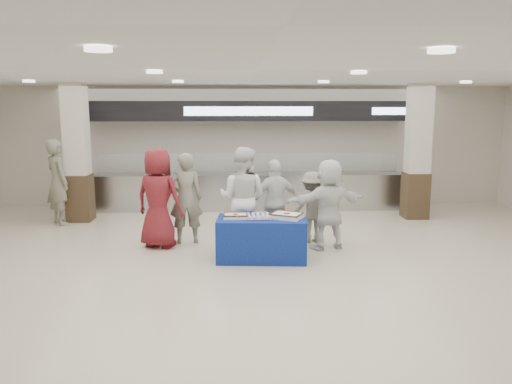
{
  "coord_description": "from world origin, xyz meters",
  "views": [
    {
      "loc": [
        -0.32,
        -7.48,
        2.7
      ],
      "look_at": [
        0.04,
        1.6,
        1.11
      ],
      "focal_mm": 35.0,
      "sensor_mm": 36.0,
      "label": 1
    }
  ],
  "objects_px": {
    "display_table": "(262,239)",
    "soldier_b": "(312,207)",
    "sheet_cake_right": "(287,215)",
    "soldier_bg": "(58,182)",
    "civilian_white": "(329,204)",
    "sheet_cake_left": "(236,215)",
    "civilian_maroon": "(158,198)",
    "soldier_a": "(186,198)",
    "cupcake_tray": "(258,217)",
    "chef_short": "(275,202)",
    "chef_tall": "(243,198)"
  },
  "relations": [
    {
      "from": "soldier_b",
      "to": "civilian_white",
      "type": "bearing_deg",
      "value": 101.19
    },
    {
      "from": "sheet_cake_left",
      "to": "civilian_white",
      "type": "height_order",
      "value": "civilian_white"
    },
    {
      "from": "chef_tall",
      "to": "soldier_b",
      "type": "height_order",
      "value": "chef_tall"
    },
    {
      "from": "sheet_cake_right",
      "to": "civilian_white",
      "type": "distance_m",
      "value": 1.09
    },
    {
      "from": "sheet_cake_left",
      "to": "sheet_cake_right",
      "type": "bearing_deg",
      "value": -3.14
    },
    {
      "from": "display_table",
      "to": "sheet_cake_left",
      "type": "relative_size",
      "value": 3.72
    },
    {
      "from": "display_table",
      "to": "soldier_b",
      "type": "relative_size",
      "value": 1.1
    },
    {
      "from": "sheet_cake_left",
      "to": "civilian_white",
      "type": "relative_size",
      "value": 0.24
    },
    {
      "from": "civilian_maroon",
      "to": "chef_short",
      "type": "bearing_deg",
      "value": -155.75
    },
    {
      "from": "cupcake_tray",
      "to": "civilian_white",
      "type": "relative_size",
      "value": 0.25
    },
    {
      "from": "sheet_cake_left",
      "to": "civilian_white",
      "type": "xyz_separation_m",
      "value": [
        1.75,
        0.61,
        0.06
      ]
    },
    {
      "from": "cupcake_tray",
      "to": "civilian_maroon",
      "type": "distance_m",
      "value": 2.08
    },
    {
      "from": "soldier_b",
      "to": "display_table",
      "type": "bearing_deg",
      "value": 31.33
    },
    {
      "from": "sheet_cake_left",
      "to": "display_table",
      "type": "bearing_deg",
      "value": -3.31
    },
    {
      "from": "civilian_white",
      "to": "soldier_a",
      "type": "bearing_deg",
      "value": -27.94
    },
    {
      "from": "civilian_maroon",
      "to": "chef_tall",
      "type": "xyz_separation_m",
      "value": [
        1.6,
        -0.15,
        0.01
      ]
    },
    {
      "from": "chef_short",
      "to": "soldier_bg",
      "type": "xyz_separation_m",
      "value": [
        -4.8,
        1.86,
        0.14
      ]
    },
    {
      "from": "cupcake_tray",
      "to": "soldier_b",
      "type": "height_order",
      "value": "soldier_b"
    },
    {
      "from": "sheet_cake_left",
      "to": "soldier_b",
      "type": "xyz_separation_m",
      "value": [
        1.51,
        1.1,
        -0.09
      ]
    },
    {
      "from": "chef_short",
      "to": "civilian_white",
      "type": "xyz_separation_m",
      "value": [
        0.98,
        -0.36,
        0.02
      ]
    },
    {
      "from": "chef_short",
      "to": "soldier_a",
      "type": "bearing_deg",
      "value": -17.74
    },
    {
      "from": "cupcake_tray",
      "to": "civilian_maroon",
      "type": "bearing_deg",
      "value": 153.94
    },
    {
      "from": "chef_tall",
      "to": "soldier_b",
      "type": "bearing_deg",
      "value": -145.35
    },
    {
      "from": "cupcake_tray",
      "to": "civilian_maroon",
      "type": "relative_size",
      "value": 0.23
    },
    {
      "from": "sheet_cake_left",
      "to": "civilian_maroon",
      "type": "distance_m",
      "value": 1.71
    },
    {
      "from": "soldier_a",
      "to": "soldier_b",
      "type": "xyz_separation_m",
      "value": [
        2.48,
        -0.03,
        -0.19
      ]
    },
    {
      "from": "soldier_a",
      "to": "chef_short",
      "type": "height_order",
      "value": "soldier_a"
    },
    {
      "from": "civilian_white",
      "to": "display_table",
      "type": "bearing_deg",
      "value": 9.02
    },
    {
      "from": "sheet_cake_right",
      "to": "chef_tall",
      "type": "relative_size",
      "value": 0.33
    },
    {
      "from": "soldier_a",
      "to": "soldier_b",
      "type": "height_order",
      "value": "soldier_a"
    },
    {
      "from": "cupcake_tray",
      "to": "soldier_a",
      "type": "distance_m",
      "value": 1.81
    },
    {
      "from": "cupcake_tray",
      "to": "civilian_white",
      "type": "distance_m",
      "value": 1.51
    },
    {
      "from": "display_table",
      "to": "soldier_b",
      "type": "height_order",
      "value": "soldier_b"
    },
    {
      "from": "cupcake_tray",
      "to": "chef_tall",
      "type": "bearing_deg",
      "value": 109.05
    },
    {
      "from": "civilian_maroon",
      "to": "civilian_white",
      "type": "relative_size",
      "value": 1.11
    },
    {
      "from": "soldier_b",
      "to": "soldier_bg",
      "type": "bearing_deg",
      "value": -32.82
    },
    {
      "from": "sheet_cake_left",
      "to": "civilian_maroon",
      "type": "bearing_deg",
      "value": 149.58
    },
    {
      "from": "civilian_white",
      "to": "sheet_cake_left",
      "type": "bearing_deg",
      "value": 2.05
    },
    {
      "from": "cupcake_tray",
      "to": "soldier_a",
      "type": "height_order",
      "value": "soldier_a"
    },
    {
      "from": "soldier_a",
      "to": "soldier_bg",
      "type": "xyz_separation_m",
      "value": [
        -3.06,
        1.7,
        0.08
      ]
    },
    {
      "from": "soldier_bg",
      "to": "soldier_b",
      "type": "bearing_deg",
      "value": -148.43
    },
    {
      "from": "sheet_cake_left",
      "to": "chef_short",
      "type": "bearing_deg",
      "value": 51.45
    },
    {
      "from": "display_table",
      "to": "civilian_white",
      "type": "xyz_separation_m",
      "value": [
        1.3,
        0.64,
        0.48
      ]
    },
    {
      "from": "sheet_cake_right",
      "to": "soldier_bg",
      "type": "xyz_separation_m",
      "value": [
        -4.92,
        2.88,
        0.17
      ]
    },
    {
      "from": "sheet_cake_left",
      "to": "soldier_bg",
      "type": "distance_m",
      "value": 4.93
    },
    {
      "from": "display_table",
      "to": "civilian_white",
      "type": "bearing_deg",
      "value": 30.28
    },
    {
      "from": "soldier_bg",
      "to": "civilian_maroon",
      "type": "bearing_deg",
      "value": -168.55
    },
    {
      "from": "display_table",
      "to": "sheet_cake_right",
      "type": "relative_size",
      "value": 2.42
    },
    {
      "from": "cupcake_tray",
      "to": "chef_tall",
      "type": "relative_size",
      "value": 0.22
    },
    {
      "from": "sheet_cake_right",
      "to": "soldier_b",
      "type": "height_order",
      "value": "soldier_b"
    }
  ]
}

